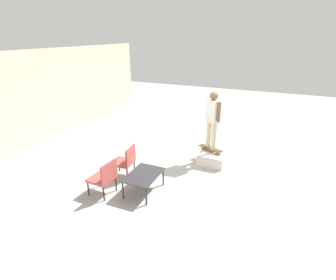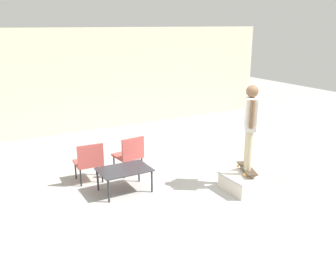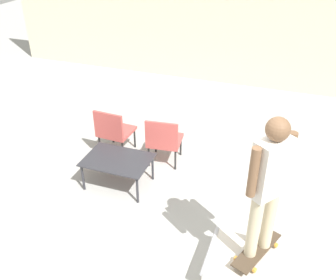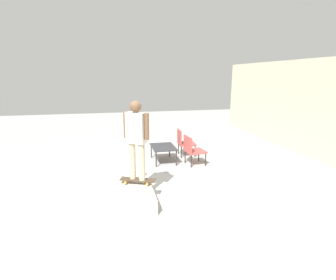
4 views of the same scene
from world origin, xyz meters
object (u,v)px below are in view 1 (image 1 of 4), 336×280
Objects in this scene: patio_chair_right at (126,160)px; person_skater at (213,116)px; coffee_table at (144,176)px; patio_chair_left at (104,176)px; skate_ramp_box at (215,154)px; skateboard_on_ramp at (210,149)px.

person_skater is at bearing 128.09° from patio_chair_right.
coffee_table is 1.16× the size of patio_chair_left.
skateboard_on_ramp reaches higher than skate_ramp_box.
coffee_table is 0.88m from patio_chair_left.
patio_chair_right is at bearing -176.91° from patio_chair_left.
skate_ramp_box is 3.37m from patio_chair_left.
coffee_table is (-2.36, 1.08, 0.26)m from skate_ramp_box.
coffee_table is at bearing 155.33° from skate_ramp_box.
patio_chair_left is at bearing 120.22° from coffee_table.
patio_chair_right is at bearing 81.08° from person_skater.
patio_chair_left is at bearing -6.67° from patio_chair_right.
person_skater is 3.27m from patio_chair_left.
patio_chair_left is (-2.80, 1.84, 0.31)m from skate_ramp_box.
skateboard_on_ramp is at bearing 149.41° from patio_chair_left.
skateboard_on_ramp is 0.91× the size of patio_chair_left.
skateboard_on_ramp is at bearing 128.09° from patio_chair_right.
person_skater is at bearing 151.30° from skate_ramp_box.
skateboard_on_ramp is (-0.18, 0.10, 0.23)m from skate_ramp_box.
patio_chair_left is at bearing 92.65° from person_skater.
skate_ramp_box is 0.85× the size of person_skater.
patio_chair_left is at bearing 78.87° from skateboard_on_ramp.
skate_ramp_box is 1.21m from person_skater.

